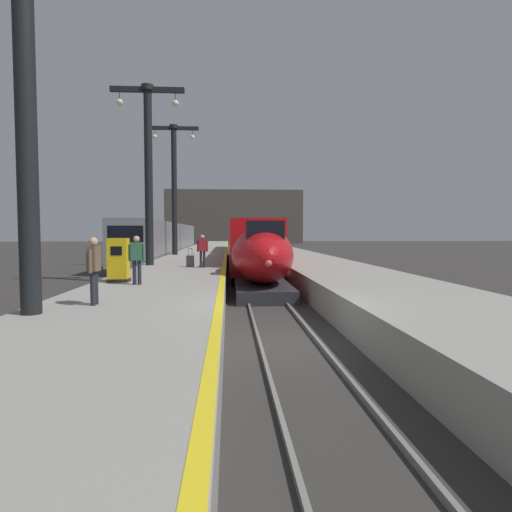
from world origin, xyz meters
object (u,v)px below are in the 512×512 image
(station_column_mid, at_px, (148,159))
(passenger_near_edge, at_px, (202,248))
(passenger_mid_platform, at_px, (137,256))
(rolling_suitcase, at_px, (190,261))
(ticket_machine_yellow, at_px, (118,262))
(station_column_far, at_px, (174,178))
(station_column_near, at_px, (26,27))
(highspeed_train_main, at_px, (247,244))
(passenger_far_waiting, at_px, (94,265))
(regional_train_adjacent, at_px, (166,239))

(station_column_mid, height_order, passenger_near_edge, station_column_mid)
(passenger_mid_platform, xyz_separation_m, rolling_suitcase, (1.16, 7.60, -0.69))
(ticket_machine_yellow, bearing_deg, station_column_far, 91.03)
(station_column_mid, bearing_deg, station_column_near, -89.79)
(station_column_near, bearing_deg, highspeed_train_main, 76.89)
(station_column_mid, height_order, passenger_far_waiting, station_column_mid)
(highspeed_train_main, xyz_separation_m, station_column_mid, (-5.90, -10.72, 4.98))
(station_column_near, xyz_separation_m, ticket_machine_yellow, (0.30, 6.22, -5.47))
(rolling_suitcase, xyz_separation_m, ticket_machine_yellow, (-2.02, -6.68, 0.44))
(highspeed_train_main, relative_size, regional_train_adjacent, 1.04)
(regional_train_adjacent, xyz_separation_m, passenger_far_waiting, (3.23, -35.15, -0.09))
(passenger_near_edge, relative_size, passenger_mid_platform, 1.00)
(regional_train_adjacent, distance_m, rolling_suitcase, 23.84)
(station_column_far, relative_size, ticket_machine_yellow, 6.53)
(station_column_mid, height_order, station_column_far, station_column_far)
(rolling_suitcase, bearing_deg, passenger_mid_platform, -98.70)
(station_column_near, bearing_deg, passenger_mid_platform, 77.74)
(passenger_mid_platform, distance_m, passenger_far_waiting, 4.17)
(highspeed_train_main, height_order, passenger_far_waiting, highspeed_train_main)
(rolling_suitcase, bearing_deg, regional_train_adjacent, 101.05)
(rolling_suitcase, bearing_deg, passenger_near_edge, -31.28)
(ticket_machine_yellow, bearing_deg, rolling_suitcase, 73.20)
(passenger_near_edge, bearing_deg, station_column_near, -103.42)
(passenger_far_waiting, xyz_separation_m, ticket_machine_yellow, (-0.68, 5.08, -0.25))
(passenger_far_waiting, relative_size, ticket_machine_yellow, 1.06)
(passenger_far_waiting, bearing_deg, regional_train_adjacent, 95.24)
(station_column_far, bearing_deg, highspeed_train_main, -5.16)
(passenger_near_edge, relative_size, ticket_machine_yellow, 1.06)
(station_column_mid, relative_size, ticket_machine_yellow, 6.14)
(station_column_far, bearing_deg, ticket_machine_yellow, -88.97)
(station_column_near, distance_m, ticket_machine_yellow, 8.28)
(passenger_mid_platform, relative_size, rolling_suitcase, 1.72)
(station_column_near, xyz_separation_m, passenger_far_waiting, (0.97, 1.13, -5.22))
(passenger_mid_platform, bearing_deg, station_column_far, 93.39)
(rolling_suitcase, bearing_deg, station_column_mid, 147.76)
(station_column_near, distance_m, passenger_near_edge, 13.86)
(station_column_near, height_order, station_column_mid, station_column_near)
(passenger_near_edge, bearing_deg, passenger_far_waiting, -100.02)
(station_column_mid, relative_size, passenger_far_waiting, 5.81)
(regional_train_adjacent, xyz_separation_m, passenger_mid_platform, (3.40, -30.99, -0.09))
(passenger_mid_platform, distance_m, rolling_suitcase, 7.72)
(passenger_near_edge, xyz_separation_m, ticket_machine_yellow, (-2.68, -6.28, -0.25))
(highspeed_train_main, relative_size, passenger_far_waiting, 22.59)
(passenger_mid_platform, bearing_deg, station_column_mid, 97.55)
(passenger_far_waiting, distance_m, rolling_suitcase, 11.86)
(station_column_mid, bearing_deg, rolling_suitcase, -32.24)
(passenger_mid_platform, height_order, ticket_machine_yellow, passenger_mid_platform)
(highspeed_train_main, bearing_deg, station_column_mid, -118.83)
(regional_train_adjacent, bearing_deg, station_column_near, -86.45)
(regional_train_adjacent, distance_m, passenger_mid_platform, 31.17)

